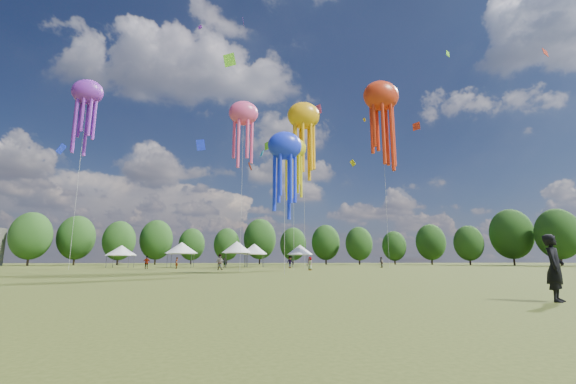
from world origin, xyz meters
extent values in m
plane|color=#384416|center=(0.00, 0.00, 0.00)|extent=(300.00, 300.00, 0.00)
imported|color=black|center=(7.02, -0.73, 0.98)|extent=(0.85, 0.82, 1.96)
imported|color=gray|center=(-4.18, 35.89, 0.96)|extent=(1.11, 0.98, 1.92)
imported|color=gray|center=(-4.81, 53.00, 0.91)|extent=(0.61, 0.91, 1.81)
imported|color=gray|center=(20.68, 45.91, 0.83)|extent=(0.67, 0.84, 1.67)
imported|color=gray|center=(6.08, 46.05, 0.92)|extent=(1.34, 1.02, 1.84)
imported|color=gray|center=(-14.43, 43.33, 0.88)|extent=(1.11, 0.80, 1.75)
imported|color=gray|center=(-4.00, 52.67, 0.80)|extent=(1.37, 1.39, 1.59)
imported|color=gray|center=(-10.58, 44.47, 0.81)|extent=(0.41, 0.60, 1.61)
imported|color=gray|center=(6.72, 33.89, 0.80)|extent=(0.80, 0.92, 1.60)
cylinder|color=#47474C|center=(-22.17, 50.98, 0.93)|extent=(0.08, 0.08, 1.87)
cylinder|color=#47474C|center=(-22.17, 54.27, 0.93)|extent=(0.08, 0.08, 1.87)
cylinder|color=#47474C|center=(-18.88, 50.98, 0.93)|extent=(0.08, 0.08, 1.87)
cylinder|color=#47474C|center=(-18.88, 54.27, 0.93)|extent=(0.08, 0.08, 1.87)
cube|color=white|center=(-20.52, 52.63, 1.92)|extent=(3.69, 3.69, 0.10)
cone|color=white|center=(-20.52, 52.63, 2.77)|extent=(4.80, 4.80, 1.60)
cylinder|color=#47474C|center=(-13.31, 52.78, 1.11)|extent=(0.08, 0.08, 2.22)
cylinder|color=#47474C|center=(-13.31, 56.62, 1.11)|extent=(0.08, 0.08, 2.22)
cylinder|color=#47474C|center=(-9.47, 52.78, 1.11)|extent=(0.08, 0.08, 2.22)
cylinder|color=#47474C|center=(-9.47, 56.62, 1.11)|extent=(0.08, 0.08, 2.22)
cube|color=white|center=(-11.39, 54.70, 2.27)|extent=(4.24, 4.24, 0.10)
cone|color=white|center=(-11.39, 54.70, 3.28)|extent=(5.51, 5.51, 1.91)
cylinder|color=#47474C|center=(-3.84, 51.96, 1.16)|extent=(0.08, 0.08, 2.33)
cylinder|color=#47474C|center=(-3.84, 55.56, 1.16)|extent=(0.08, 0.08, 2.33)
cylinder|color=#47474C|center=(-0.25, 51.96, 1.16)|extent=(0.08, 0.08, 2.33)
cylinder|color=#47474C|center=(-0.25, 55.56, 1.16)|extent=(0.08, 0.08, 2.33)
cube|color=white|center=(-2.04, 53.76, 2.38)|extent=(4.00, 4.00, 0.10)
cone|color=white|center=(-2.04, 53.76, 3.43)|extent=(5.19, 5.19, 2.00)
cylinder|color=#47474C|center=(-0.59, 53.23, 1.07)|extent=(0.08, 0.08, 2.14)
cylinder|color=#47474C|center=(-0.59, 56.42, 1.07)|extent=(0.08, 0.08, 2.14)
cylinder|color=#47474C|center=(2.60, 53.23, 1.07)|extent=(0.08, 0.08, 2.14)
cylinder|color=#47474C|center=(2.60, 56.42, 1.07)|extent=(0.08, 0.08, 2.14)
cube|color=white|center=(1.00, 54.83, 2.19)|extent=(3.59, 3.59, 0.10)
cone|color=white|center=(1.00, 54.83, 3.15)|extent=(4.67, 4.67, 1.83)
cylinder|color=#47474C|center=(8.07, 56.48, 1.06)|extent=(0.08, 0.08, 2.13)
cylinder|color=#47474C|center=(8.07, 59.86, 1.06)|extent=(0.08, 0.08, 2.13)
cylinder|color=#47474C|center=(11.44, 56.48, 1.06)|extent=(0.08, 0.08, 2.13)
cylinder|color=#47474C|center=(11.44, 59.86, 1.06)|extent=(0.08, 0.08, 2.13)
cube|color=white|center=(9.75, 58.17, 2.18)|extent=(3.77, 3.77, 0.10)
cone|color=white|center=(9.75, 58.17, 3.14)|extent=(4.91, 4.91, 1.83)
ellipsoid|color=#F64882|center=(-1.75, 31.60, 18.68)|extent=(3.51, 2.46, 2.99)
cylinder|color=beige|center=(-1.75, 31.60, 9.34)|extent=(0.03, 0.03, 18.68)
ellipsoid|color=#F3AA0F|center=(7.11, 39.34, 22.01)|extent=(4.77, 3.34, 4.05)
cylinder|color=beige|center=(7.11, 39.34, 11.00)|extent=(0.03, 0.03, 22.01)
ellipsoid|color=yellow|center=(4.92, 35.06, 15.64)|extent=(3.32, 2.33, 2.82)
cylinder|color=beige|center=(4.92, 35.06, 7.82)|extent=(0.03, 0.03, 15.64)
ellipsoid|color=purple|center=(-22.99, 39.89, 23.93)|extent=(4.12, 2.88, 3.50)
cylinder|color=beige|center=(-22.99, 39.89, 11.97)|extent=(0.03, 0.03, 23.93)
ellipsoid|color=#1B30F3|center=(1.91, 21.32, 11.48)|extent=(3.10, 2.17, 2.63)
cylinder|color=beige|center=(1.91, 21.32, 5.74)|extent=(0.03, 0.03, 11.48)
ellipsoid|color=red|center=(22.27, 46.51, 29.48)|extent=(6.32, 4.42, 5.37)
cylinder|color=beige|center=(22.27, 46.51, 14.74)|extent=(0.03, 0.03, 29.48)
cube|color=purple|center=(-2.00, 40.52, 37.36)|extent=(0.27, 0.73, 0.94)
cube|color=red|center=(0.27, 62.90, 20.16)|extent=(0.85, 1.56, 1.73)
cube|color=#F3AA0F|center=(24.36, 60.64, 30.78)|extent=(0.46, 0.64, 0.80)
cube|color=#76E826|center=(1.69, 38.33, 16.84)|extent=(0.62, 0.82, 1.21)
cube|color=purple|center=(-10.30, 56.19, 46.33)|extent=(0.89, 0.76, 1.25)
cube|color=red|center=(37.99, 28.78, 28.47)|extent=(1.24, 0.72, 1.50)
cube|color=#76E826|center=(-3.87, 39.61, 30.18)|extent=(2.00, 0.70, 2.46)
cube|color=#1B30F3|center=(-9.48, 59.45, 23.21)|extent=(1.87, 0.82, 2.30)
cube|color=#F64882|center=(12.61, 53.30, 29.25)|extent=(1.09, 1.22, 1.81)
cube|color=red|center=(34.24, 57.13, 28.51)|extent=(1.38, 1.72, 2.04)
cube|color=yellow|center=(23.94, 68.05, 23.15)|extent=(1.13, 1.21, 1.70)
cube|color=#76E826|center=(26.82, 33.23, 30.01)|extent=(0.79, 0.51, 1.05)
cube|color=#1B30F3|center=(-31.72, 53.45, 19.60)|extent=(1.08, 1.39, 1.71)
cube|color=#1BB9EA|center=(1.60, 47.56, 18.43)|extent=(0.70, 1.10, 1.16)
cylinder|color=#38281C|center=(-47.17, 78.19, 1.68)|extent=(0.44, 0.44, 3.36)
ellipsoid|color=#214416|center=(-47.17, 78.19, 6.51)|extent=(8.40, 8.40, 10.51)
cylinder|color=#38281C|center=(-40.68, 85.49, 1.71)|extent=(0.44, 0.44, 3.41)
ellipsoid|color=#214416|center=(-40.68, 85.49, 6.61)|extent=(8.53, 8.53, 10.66)
cylinder|color=#38281C|center=(-30.60, 85.02, 1.53)|extent=(0.44, 0.44, 3.07)
ellipsoid|color=#214416|center=(-30.60, 85.02, 5.94)|extent=(7.66, 7.66, 9.58)
cylinder|color=#38281C|center=(-23.51, 93.33, 1.72)|extent=(0.44, 0.44, 3.43)
ellipsoid|color=#214416|center=(-23.51, 93.33, 6.65)|extent=(8.58, 8.58, 10.73)
cylinder|color=#38281C|center=(-14.76, 98.96, 1.47)|extent=(0.44, 0.44, 2.95)
ellipsoid|color=#214416|center=(-14.76, 98.96, 5.71)|extent=(7.37, 7.37, 9.21)
cylinder|color=#38281C|center=(-4.70, 95.06, 1.45)|extent=(0.44, 0.44, 2.89)
ellipsoid|color=#214416|center=(-4.70, 95.06, 5.61)|extent=(7.23, 7.23, 9.04)
cylinder|color=#38281C|center=(4.91, 99.49, 1.92)|extent=(0.44, 0.44, 3.84)
ellipsoid|color=#214416|center=(4.91, 99.49, 7.44)|extent=(9.60, 9.60, 11.99)
cylinder|color=#38281C|center=(13.19, 88.44, 1.42)|extent=(0.44, 0.44, 2.84)
ellipsoid|color=#214416|center=(13.19, 88.44, 5.51)|extent=(7.11, 7.11, 8.89)
cylinder|color=#38281C|center=(22.93, 91.04, 1.58)|extent=(0.44, 0.44, 3.16)
ellipsoid|color=#214416|center=(22.93, 91.04, 6.13)|extent=(7.91, 7.91, 9.88)
cylinder|color=#38281C|center=(30.69, 85.29, 1.44)|extent=(0.44, 0.44, 2.88)
ellipsoid|color=#214416|center=(30.69, 85.29, 5.59)|extent=(7.21, 7.21, 9.01)
cylinder|color=#38281C|center=(41.52, 87.24, 1.31)|extent=(0.44, 0.44, 2.63)
ellipsoid|color=#214416|center=(41.52, 87.24, 5.09)|extent=(6.57, 6.57, 8.22)
cylinder|color=#38281C|center=(50.52, 83.73, 1.56)|extent=(0.44, 0.44, 3.13)
ellipsoid|color=#214416|center=(50.52, 83.73, 6.06)|extent=(7.81, 7.81, 9.77)
cylinder|color=#38281C|center=(53.64, 71.81, 1.36)|extent=(0.44, 0.44, 2.72)
ellipsoid|color=#214416|center=(53.64, 71.81, 5.27)|extent=(6.80, 6.80, 8.50)
cylinder|color=#38281C|center=(62.96, 68.92, 1.90)|extent=(0.44, 0.44, 3.81)
ellipsoid|color=#214416|center=(62.96, 68.92, 7.38)|extent=(9.52, 9.52, 11.90)
cylinder|color=#38281C|center=(66.57, 59.80, 1.76)|extent=(0.44, 0.44, 3.51)
ellipsoid|color=#214416|center=(66.57, 59.80, 6.80)|extent=(8.78, 8.78, 10.97)
camera|label=1|loc=(-2.34, -10.52, 1.20)|focal=22.87mm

